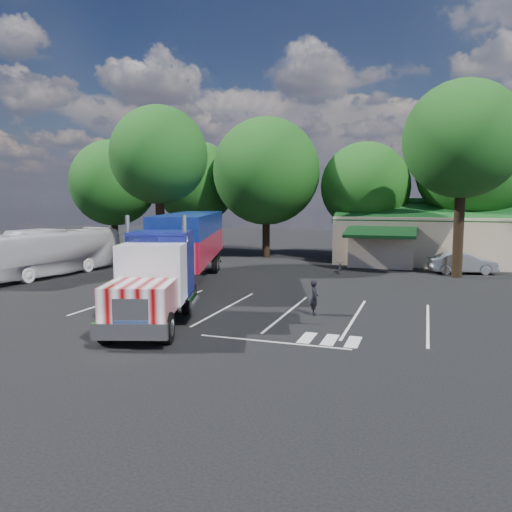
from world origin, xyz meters
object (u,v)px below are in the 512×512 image
(semi_truck, at_px, (184,246))
(woman, at_px, (314,298))
(silver_sedan, at_px, (463,263))
(bicycle, at_px, (340,267))
(tour_bus, at_px, (51,252))

(semi_truck, distance_m, woman, 9.82)
(semi_truck, xyz_separation_m, woman, (8.80, -3.94, -1.86))
(semi_truck, height_order, silver_sedan, semi_truck)
(semi_truck, relative_size, silver_sedan, 4.70)
(silver_sedan, bearing_deg, woman, 140.29)
(bicycle, xyz_separation_m, silver_sedan, (8.59, 2.50, 0.35))
(woman, bearing_deg, bicycle, -13.44)
(woman, height_order, bicycle, woman)
(tour_bus, bearing_deg, silver_sedan, 25.42)
(bicycle, distance_m, tour_bus, 21.03)
(tour_bus, xyz_separation_m, silver_sedan, (28.00, 10.51, -0.89))
(bicycle, bearing_deg, woman, -90.73)
(semi_truck, bearing_deg, woman, -41.98)
(bicycle, bearing_deg, tour_bus, -162.75)
(semi_truck, bearing_deg, bicycle, 34.67)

